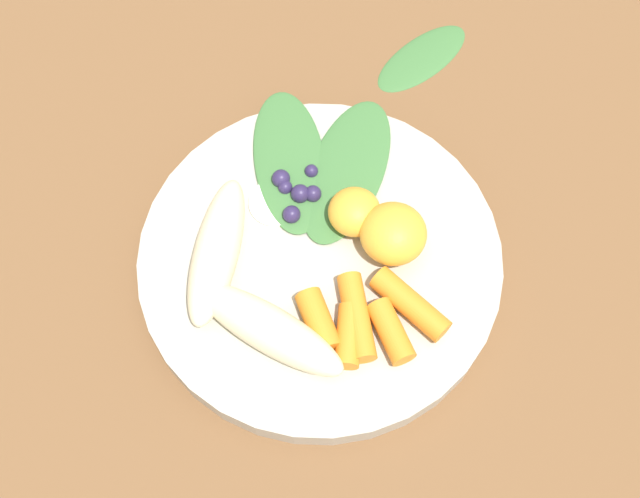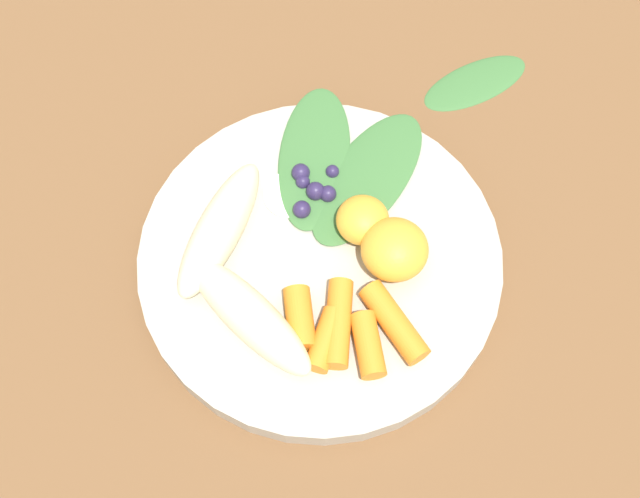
# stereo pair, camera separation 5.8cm
# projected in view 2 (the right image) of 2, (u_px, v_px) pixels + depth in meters

# --- Properties ---
(ground_plane) EXTENTS (2.40, 2.40, 0.00)m
(ground_plane) POSITION_uv_depth(u_px,v_px,m) (320.00, 267.00, 0.62)
(ground_plane) COLOR brown
(bowl) EXTENTS (0.28, 0.28, 0.02)m
(bowl) POSITION_uv_depth(u_px,v_px,m) (320.00, 261.00, 0.61)
(bowl) COLOR #B2AD9E
(bowl) RESTS_ON ground_plane
(banana_peeled_left) EXTENTS (0.12, 0.09, 0.03)m
(banana_peeled_left) POSITION_uv_depth(u_px,v_px,m) (250.00, 315.00, 0.56)
(banana_peeled_left) COLOR beige
(banana_peeled_left) RESTS_ON bowl
(banana_peeled_right) EXTENTS (0.12, 0.10, 0.03)m
(banana_peeled_right) POSITION_uv_depth(u_px,v_px,m) (220.00, 229.00, 0.58)
(banana_peeled_right) COLOR beige
(banana_peeled_right) RESTS_ON bowl
(orange_segment_near) EXTENTS (0.04, 0.04, 0.03)m
(orange_segment_near) POSITION_uv_depth(u_px,v_px,m) (363.00, 220.00, 0.59)
(orange_segment_near) COLOR #F4A833
(orange_segment_near) RESTS_ON bowl
(orange_segment_far) EXTENTS (0.05, 0.05, 0.04)m
(orange_segment_far) POSITION_uv_depth(u_px,v_px,m) (395.00, 250.00, 0.58)
(orange_segment_far) COLOR #F4A833
(orange_segment_far) RESTS_ON bowl
(carrot_front) EXTENTS (0.05, 0.02, 0.02)m
(carrot_front) POSITION_uv_depth(u_px,v_px,m) (300.00, 319.00, 0.56)
(carrot_front) COLOR orange
(carrot_front) RESTS_ON bowl
(carrot_mid_left) EXTENTS (0.05, 0.04, 0.02)m
(carrot_mid_left) POSITION_uv_depth(u_px,v_px,m) (326.00, 340.00, 0.56)
(carrot_mid_left) COLOR orange
(carrot_mid_left) RESTS_ON bowl
(carrot_mid_right) EXTENTS (0.07, 0.04, 0.02)m
(carrot_mid_right) POSITION_uv_depth(u_px,v_px,m) (337.00, 324.00, 0.56)
(carrot_mid_right) COLOR orange
(carrot_mid_right) RESTS_ON bowl
(carrot_rear) EXTENTS (0.05, 0.02, 0.02)m
(carrot_rear) POSITION_uv_depth(u_px,v_px,m) (368.00, 345.00, 0.55)
(carrot_rear) COLOR orange
(carrot_rear) RESTS_ON bowl
(carrot_small) EXTENTS (0.07, 0.04, 0.02)m
(carrot_small) POSITION_uv_depth(u_px,v_px,m) (394.00, 322.00, 0.56)
(carrot_small) COLOR orange
(carrot_small) RESTS_ON bowl
(blueberry_pile) EXTENTS (0.05, 0.04, 0.01)m
(blueberry_pile) POSITION_uv_depth(u_px,v_px,m) (313.00, 188.00, 0.61)
(blueberry_pile) COLOR #2D234C
(blueberry_pile) RESTS_ON bowl
(coconut_shred_patch) EXTENTS (0.04, 0.04, 0.00)m
(coconut_shred_patch) POSITION_uv_depth(u_px,v_px,m) (290.00, 195.00, 0.61)
(coconut_shred_patch) COLOR white
(coconut_shred_patch) RESTS_ON bowl
(kale_leaf_left) EXTENTS (0.14, 0.14, 0.00)m
(kale_leaf_left) POSITION_uv_depth(u_px,v_px,m) (368.00, 178.00, 0.62)
(kale_leaf_left) COLOR #3D7038
(kale_leaf_left) RESTS_ON bowl
(kale_leaf_right) EXTENTS (0.14, 0.10, 0.00)m
(kale_leaf_right) POSITION_uv_depth(u_px,v_px,m) (314.00, 157.00, 0.63)
(kale_leaf_right) COLOR #3D7038
(kale_leaf_right) RESTS_ON bowl
(kale_leaf_stray) EXTENTS (0.07, 0.11, 0.01)m
(kale_leaf_stray) POSITION_uv_depth(u_px,v_px,m) (476.00, 81.00, 0.69)
(kale_leaf_stray) COLOR #3D7038
(kale_leaf_stray) RESTS_ON ground_plane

